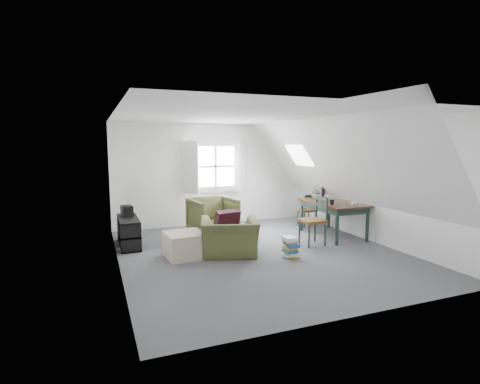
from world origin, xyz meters
name	(u,v)px	position (x,y,z in m)	size (l,w,h in m)	color
floor	(260,253)	(0.00, 0.00, 0.00)	(5.50, 5.50, 0.00)	#4F5054
ceiling	(261,116)	(0.00, 0.00, 2.50)	(5.50, 5.50, 0.00)	white
wall_back	(215,174)	(0.00, 2.75, 1.25)	(5.00, 5.00, 0.00)	white
wall_front	(362,212)	(0.00, -2.75, 1.25)	(5.00, 5.00, 0.00)	white
wall_left	(117,193)	(-2.50, 0.00, 1.25)	(5.50, 5.50, 0.00)	white
wall_right	(371,181)	(2.50, 0.00, 1.25)	(5.50, 5.50, 0.00)	white
slope_left	(176,159)	(-1.55, 0.00, 1.78)	(5.50, 5.50, 0.00)	white
slope_right	(333,156)	(1.55, 0.00, 1.78)	(5.50, 5.50, 0.00)	white
dormer_window	(216,167)	(0.00, 2.68, 1.45)	(1.71, 0.35, 1.30)	white
skylight	(299,156)	(1.55, 1.30, 1.75)	(0.55, 0.75, 0.04)	white
armchair_near	(230,255)	(-0.57, 0.10, 0.00)	(1.02, 0.89, 0.66)	#484B27
armchair_far	(213,236)	(-0.44, 1.55, 0.00)	(0.91, 0.93, 0.85)	#484B27
throw_pillow	(227,222)	(-0.57, 0.25, 0.57)	(0.47, 0.13, 0.47)	#3A0F1F
ottoman	(185,245)	(-1.36, 0.27, 0.22)	(0.67, 0.67, 0.45)	#C1AC95
dining_table	(333,206)	(2.01, 0.60, 0.66)	(0.91, 1.51, 0.76)	black
demijohn	(316,194)	(1.86, 1.05, 0.88)	(0.21, 0.21, 0.29)	silver
vase_twigs	(323,192)	(2.11, 1.15, 0.90)	(0.08, 0.09, 0.65)	black
cup	(332,205)	(1.76, 0.30, 0.76)	(0.11, 0.11, 0.10)	black
paper_box	(354,204)	(2.21, 0.15, 0.77)	(0.11, 0.07, 0.04)	white
dining_chair_far	(307,210)	(1.97, 1.58, 0.42)	(0.38, 0.38, 0.81)	brown
dining_chair_near	(314,220)	(1.25, 0.16, 0.51)	(0.45, 0.45, 0.97)	brown
media_shelf	(129,234)	(-2.23, 1.36, 0.25)	(0.37, 1.10, 0.57)	black
electronics_box	(127,211)	(-2.23, 1.65, 0.66)	(0.20, 0.28, 0.22)	black
magazine_stack	(290,247)	(0.39, -0.43, 0.19)	(0.28, 0.33, 0.37)	#B29933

